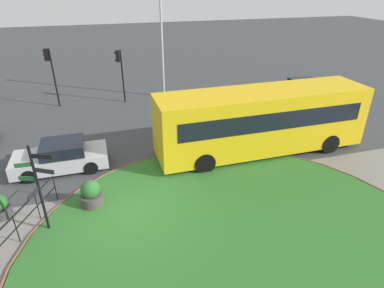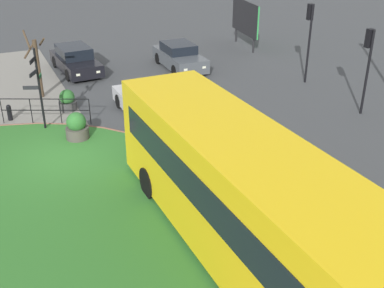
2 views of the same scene
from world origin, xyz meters
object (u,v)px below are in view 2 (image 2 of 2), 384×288
car_near_lane (179,57)px  traffic_light_near (310,26)px  street_tree_bare (37,65)px  bollard_foreground (9,112)px  bus_yellow (239,192)px  signpost_directional (38,84)px  billboard_left (245,18)px  planter_near_signpost (77,128)px  car_oncoming (75,60)px  car_trailing (147,102)px  traffic_light_far (368,53)px  planter_kerbside (67,101)px

car_near_lane → traffic_light_near: traffic_light_near is taller
street_tree_bare → bollard_foreground: bearing=-35.0°
bus_yellow → signpost_directional: bearing=-161.8°
street_tree_bare → billboard_left: bearing=106.8°
bollard_foreground → car_near_lane: car_near_lane is taller
signpost_directional → planter_near_signpost: (1.52, 1.04, -1.47)m
car_oncoming → billboard_left: bearing=90.0°
car_trailing → billboard_left: bearing=-49.7°
traffic_light_near → traffic_light_far: size_ratio=1.08×
signpost_directional → bollard_foreground: size_ratio=4.74×
planter_near_signpost → planter_kerbside: planter_near_signpost is taller
traffic_light_far → planter_near_signpost: 12.45m
bus_yellow → car_trailing: bearing=173.4°
traffic_light_near → planter_kerbside: 12.41m
signpost_directional → bus_yellow: size_ratio=0.32×
car_near_lane → billboard_left: (-2.55, 5.73, 1.23)m
planter_near_signpost → car_oncoming: bearing=168.0°
car_trailing → traffic_light_near: 9.38m
bollard_foreground → bus_yellow: (11.58, 4.56, 1.38)m
signpost_directional → car_oncoming: (-7.41, 2.94, -1.35)m
traffic_light_far → planter_near_signpost: bearing=82.3°
car_trailing → planter_kerbside: car_trailing is taller
traffic_light_near → planter_near_signpost: (2.21, -12.41, -2.38)m
signpost_directional → planter_kerbside: signpost_directional is taller
signpost_directional → car_near_lane: size_ratio=0.79×
bus_yellow → traffic_light_near: 14.66m
car_trailing → car_oncoming: 7.78m
bollard_foreground → traffic_light_far: 15.44m
traffic_light_near → planter_near_signpost: size_ratio=3.42×
signpost_directional → planter_kerbside: size_ratio=3.57×
car_near_lane → car_trailing: bearing=-33.6°
signpost_directional → traffic_light_near: 13.50m
traffic_light_far → billboard_left: bearing=-2.0°
bus_yellow → billboard_left: bearing=148.5°
traffic_light_far → billboard_left: 12.10m
car_near_lane → traffic_light_far: size_ratio=1.17×
traffic_light_far → planter_kerbside: bearing=67.5°
traffic_light_far → billboard_left: traffic_light_far is taller
billboard_left → bollard_foreground: bearing=-58.9°
bollard_foreground → car_trailing: (1.89, 5.56, 0.26)m
billboard_left → planter_near_signpost: bearing=-45.5°
signpost_directional → bus_yellow: signpost_directional is taller
traffic_light_near → planter_near_signpost: traffic_light_near is taller
bus_yellow → traffic_light_near: (-10.61, 10.05, 1.16)m
traffic_light_near → car_trailing: bearing=104.7°
car_trailing → street_tree_bare: (-4.28, -3.88, 0.96)m
car_trailing → car_oncoming: bearing=10.5°
car_oncoming → planter_near_signpost: (8.94, -1.90, -0.13)m
bollard_foreground → planter_near_signpost: planter_near_signpost is taller
car_trailing → signpost_directional: bearing=86.7°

